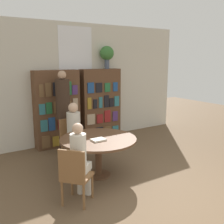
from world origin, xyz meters
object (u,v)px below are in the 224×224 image
Objects in this scene: seated_reader_right at (80,157)px; librarian_standing at (63,103)px; chair_near_camera at (75,174)px; seated_reader_left at (75,129)px; flower_vase at (107,54)px; chair_left_side at (71,137)px; reading_table at (98,143)px; bookshelf_right at (100,105)px; bookshelf_left at (57,109)px.

librarian_standing reaches higher than seated_reader_right.
chair_near_camera is 0.70× the size of seated_reader_left.
flower_vase is 2.52m from chair_left_side.
flower_vase is at bearing -151.95° from chair_left_side.
seated_reader_right reaches higher than chair_left_side.
flower_vase is 2.95m from reading_table.
flower_vase is (0.21, 0.00, 1.32)m from bookshelf_right.
seated_reader_right is (-0.55, -1.58, 0.19)m from chair_left_side.
seated_reader_right is (0.14, 0.12, 0.19)m from chair_near_camera.
bookshelf_left is 1.35× the size of reading_table.
reading_table is 1.04m from chair_left_side.
bookshelf_left is 0.55m from librarian_standing.
flower_vase is 2.43m from seated_reader_left.
chair_near_camera is 0.47× the size of librarian_standing.
librarian_standing is (0.04, 0.47, 0.67)m from chair_left_side.
librarian_standing reaches higher than bookshelf_right.
chair_near_camera is (-2.00, -2.67, -0.44)m from bookshelf_right.
chair_near_camera is 2.39m from librarian_standing.
chair_near_camera is at bearing 60.27° from seated_reader_left.
seated_reader_right is (-0.64, -2.55, -0.25)m from bookshelf_left.
chair_left_side is 0.70× the size of seated_reader_left.
chair_near_camera is 1.69m from seated_reader_left.
librarian_standing is at bearing -95.42° from bookshelf_left.
reading_table is 1.11× the size of seated_reader_left.
seated_reader_right is at bearing -139.20° from reading_table.
librarian_standing is at bearing 91.62° from reading_table.
librarian_standing is at bearing -161.00° from flower_vase.
chair_left_side is at bearing 94.80° from reading_table.
chair_near_camera is at bearing 63.00° from chair_left_side.
seated_reader_right is 0.65× the size of librarian_standing.
seated_reader_right is (-0.64, -0.55, 0.05)m from reading_table.
flower_vase is 0.43× the size of reading_table.
chair_near_camera is at bearing -106.36° from bookshelf_left.
chair_left_side is (-0.09, 1.03, -0.13)m from reading_table.
bookshelf_right reaches higher than chair_near_camera.
flower_vase is at bearing 1.29° from bookshelf_right.
chair_left_side is 0.73× the size of seated_reader_right.
bookshelf_right is 2.11× the size of chair_near_camera.
bookshelf_left is 2.82m from chair_near_camera.
chair_left_side is (-1.30, -0.97, -0.44)m from bookshelf_right.
seated_reader_left is at bearing -93.82° from bookshelf_left.
flower_vase is 0.67× the size of chair_left_side.
chair_left_side is at bearing -95.37° from bookshelf_left.
seated_reader_left is at bearing -138.28° from bookshelf_right.
reading_table is at bearing 90.00° from chair_left_side.
bookshelf_right is 3.36m from chair_near_camera.
flower_vase is 0.48× the size of seated_reader_right.
reading_table is 1.57× the size of chair_near_camera.
seated_reader_left is at bearing 114.27° from chair_near_camera.
bookshelf_right is (1.21, 0.00, -0.00)m from bookshelf_left.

